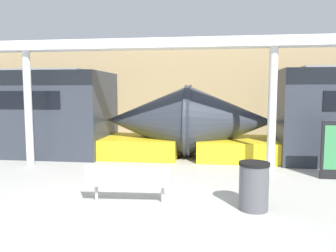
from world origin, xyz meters
name	(u,v)px	position (x,y,z in m)	size (l,w,h in m)	color
ground_plane	(132,217)	(0.00, 0.00, 0.00)	(60.00, 60.00, 0.00)	#B2AFA8
station_wall	(182,89)	(0.00, 10.51, 2.50)	(56.00, 0.20, 5.00)	tan
bench_near	(128,181)	(-0.26, 0.78, 0.48)	(1.82, 0.55, 0.82)	#ADB2B7
trash_bin	(254,186)	(2.32, 0.72, 0.49)	(0.61, 0.61, 0.97)	#4C4F54
support_column_near	(272,111)	(3.20, 3.85, 1.81)	(0.24, 0.24, 3.62)	silver
support_column_far	(28,109)	(-4.27, 3.85, 1.81)	(0.24, 0.24, 3.62)	silver
canopy_beam	(274,42)	(3.20, 3.85, 3.76)	(28.00, 0.60, 0.28)	silver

